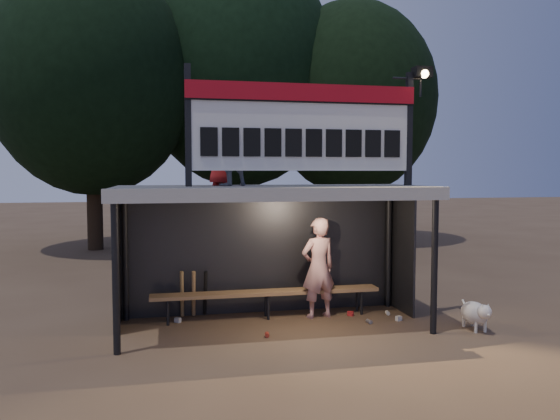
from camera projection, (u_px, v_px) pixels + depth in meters
name	position (u px, v px, depth m)	size (l,w,h in m)	color
ground	(273.00, 327.00, 8.99)	(80.00, 80.00, 0.00)	#4F3927
player	(318.00, 268.00, 9.52)	(0.64, 0.42, 1.76)	silver
child_a	(229.00, 149.00, 8.83)	(0.58, 0.45, 1.19)	slate
child_b	(221.00, 155.00, 9.09)	(0.50, 0.33, 1.03)	#A81A19
dugout_shelter	(270.00, 214.00, 9.10)	(5.10, 2.08, 2.32)	#404042
scoreboard_assembly	(307.00, 124.00, 8.87)	(4.10, 0.27, 1.99)	black
bench	(267.00, 293.00, 9.50)	(4.00, 0.35, 0.48)	#997048
tree_left	(92.00, 80.00, 17.56)	(6.46, 6.46, 9.27)	black
tree_mid	(240.00, 73.00, 20.00)	(7.22, 7.22, 10.36)	black
tree_right	(352.00, 100.00, 19.90)	(6.08, 6.08, 8.72)	#301D15
dog	(476.00, 313.00, 8.78)	(0.36, 0.81, 0.49)	beige
bats	(194.00, 293.00, 9.51)	(0.48, 0.33, 0.84)	olive
litter	(326.00, 320.00, 9.27)	(3.83, 1.24, 0.08)	#A61C1D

